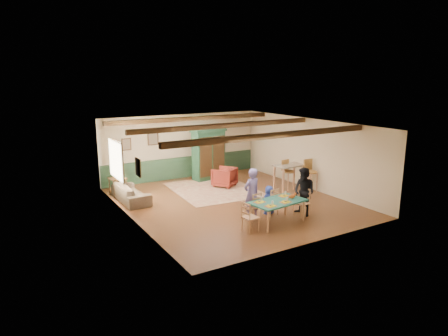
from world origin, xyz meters
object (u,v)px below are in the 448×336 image
dining_table (277,212)px  bar_stool_left (288,175)px  dining_chair_far_right (271,201)px  person_child (269,200)px  person_woman (304,192)px  cat (292,196)px  dining_chair_far_left (253,206)px  person_man (252,194)px  dining_chair_end_left (250,217)px  table_lamp (117,170)px  end_table (118,187)px  armoire (209,154)px  dining_chair_end_right (302,202)px  armchair (224,177)px  sofa (131,193)px  counter_table (289,177)px  bar_stool_right (311,176)px

dining_table → bar_stool_left: 3.72m
dining_chair_far_right → person_child: size_ratio=0.95×
person_woman → bar_stool_left: bearing=142.5°
dining_chair_far_right → cat: dining_chair_far_right is taller
person_woman → dining_chair_far_left: bearing=-113.6°
dining_chair_far_right → person_man: size_ratio=0.55×
dining_chair_end_left → table_lamp: size_ratio=1.43×
end_table → armoire: bearing=6.6°
dining_table → dining_chair_far_right: 0.76m
dining_chair_end_right → armchair: dining_chair_end_right is taller
bar_stool_left → person_woman: bearing=-127.5°
dining_chair_end_right → person_man: 1.64m
bar_stool_left → cat: bearing=-135.1°
dining_chair_far_left → sofa: bearing=-62.1°
dining_table → person_child: size_ratio=1.79×
dining_chair_far_right → person_woman: bearing=139.7°
dining_chair_far_right → sofa: bearing=-54.5°
person_woman → armchair: bearing=178.3°
dining_table → table_lamp: size_ratio=2.70×
counter_table → dining_chair_far_left: bearing=-146.3°
end_table → counter_table: 6.39m
bar_stool_left → table_lamp: bearing=149.4°
armoire → person_man: bearing=-111.1°
dining_chair_end_left → dining_chair_end_right: 2.11m
counter_table → armoire: bearing=122.1°
dining_chair_end_left → dining_chair_end_right: bearing=-90.0°
person_child → armoire: (0.49, 4.87, 0.60)m
dining_chair_far_left → dining_chair_end_right: size_ratio=1.00×
dining_chair_far_right → cat: 0.83m
person_man → person_child: bearing=180.0°
table_lamp → bar_stool_left: size_ratio=0.54×
end_table → armchair: bearing=-12.5°
dining_chair_far_left → dining_chair_end_left: 0.95m
dining_table → bar_stool_left: size_ratio=1.45×
person_woman → dining_table: bearing=-90.0°
dining_chair_far_right → counter_table: 3.06m
armoire → counter_table: armoire is taller
dining_chair_far_left → person_woman: (1.58, -0.46, 0.32)m
dining_table → bar_stool_left: (2.60, 2.66, 0.23)m
person_man → counter_table: (3.09, 1.98, -0.31)m
dining_chair_far_right → table_lamp: bearing=-59.1°
counter_table → bar_stool_left: size_ratio=1.02×
person_man → armchair: (1.19, 3.62, -0.41)m
armchair → sofa: 3.77m
dining_chair_far_right → bar_stool_right: size_ratio=0.72×
armchair → counter_table: (1.90, -1.63, 0.11)m
cat → sofa: (-3.55, 4.32, -0.47)m
armoire → sofa: bearing=-167.8°
armchair → end_table: 4.07m
person_man → table_lamp: (-2.78, 4.50, 0.18)m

